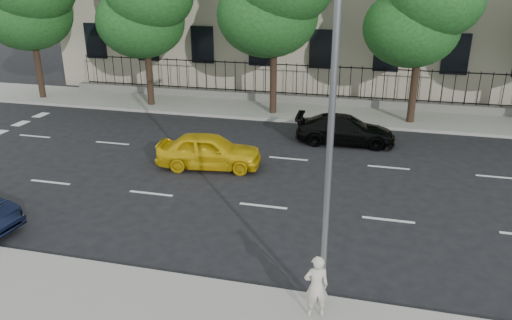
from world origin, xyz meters
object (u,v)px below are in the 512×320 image
(black_sedan, at_px, (345,130))
(woman_near, at_px, (316,286))
(yellow_taxi, at_px, (209,151))
(street_light, at_px, (336,82))

(black_sedan, xyz_separation_m, woman_near, (0.35, -12.31, 0.27))
(yellow_taxi, distance_m, woman_near, 9.66)
(black_sedan, bearing_deg, woman_near, 179.55)
(woman_near, bearing_deg, street_light, -114.79)
(yellow_taxi, relative_size, black_sedan, 0.93)
(street_light, distance_m, black_sedan, 12.18)
(yellow_taxi, relative_size, woman_near, 2.71)
(street_light, xyz_separation_m, woman_near, (-0.08, -1.00, -4.25))
(yellow_taxi, bearing_deg, woman_near, -154.89)
(black_sedan, relative_size, woman_near, 2.91)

